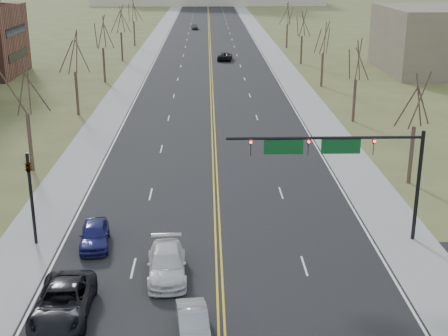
{
  "coord_description": "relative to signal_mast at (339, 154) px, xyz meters",
  "views": [
    {
      "loc": [
        -0.6,
        -22.62,
        17.08
      ],
      "look_at": [
        0.54,
        19.24,
        3.0
      ],
      "focal_mm": 50.0,
      "sensor_mm": 36.0,
      "label": 1
    }
  ],
  "objects": [
    {
      "name": "center_line",
      "position": [
        -7.45,
        96.5,
        -5.75
      ],
      "size": [
        0.42,
        380.0,
        0.01
      ],
      "primitive_type": "cube",
      "color": "gold",
      "rests_on": "road"
    },
    {
      "name": "tree_r_4",
      "position": [
        8.05,
        90.5,
        0.79
      ],
      "size": [
        3.74,
        3.74,
        8.5
      ],
      "color": "#3E2C24",
      "rests_on": "ground"
    },
    {
      "name": "tree_l_0",
      "position": [
        -22.95,
        14.5,
        1.18
      ],
      "size": [
        3.96,
        3.96,
        9.0
      ],
      "color": "#3E2C24",
      "rests_on": "ground"
    },
    {
      "name": "cross_road",
      "position": [
        -7.45,
        -7.5,
        -5.76
      ],
      "size": [
        120.0,
        14.0,
        0.01
      ],
      "primitive_type": "cube",
      "color": "black",
      "rests_on": "ground"
    },
    {
      "name": "signal_mast",
      "position": [
        0.0,
        0.0,
        0.0
      ],
      "size": [
        12.12,
        0.44,
        7.2
      ],
      "color": "black",
      "rests_on": "ground"
    },
    {
      "name": "car_far_nb",
      "position": [
        -4.85,
        74.78,
        -5.04
      ],
      "size": [
        2.95,
        5.36,
        1.42
      ],
      "primitive_type": "imported",
      "rotation": [
        0.0,
        0.0,
        3.02
      ],
      "color": "black",
      "rests_on": "road"
    },
    {
      "name": "tree_l_1",
      "position": [
        -22.95,
        34.5,
        1.18
      ],
      "size": [
        3.96,
        3.96,
        9.0
      ],
      "color": "#3E2C24",
      "rests_on": "ground"
    },
    {
      "name": "car_sb_inner_lead",
      "position": [
        -8.8,
        -10.56,
        -5.08
      ],
      "size": [
        1.87,
        4.2,
        1.34
      ],
      "primitive_type": "imported",
      "rotation": [
        0.0,
        0.0,
        0.11
      ],
      "color": "gray",
      "rests_on": "road"
    },
    {
      "name": "car_sb_outer_lead",
      "position": [
        -15.34,
        -8.59,
        -4.93
      ],
      "size": [
        2.87,
        5.96,
        1.64
      ],
      "primitive_type": "imported",
      "rotation": [
        0.0,
        0.0,
        0.03
      ],
      "color": "black",
      "rests_on": "road"
    },
    {
      "name": "tree_l_4",
      "position": [
        -22.95,
        94.5,
        1.18
      ],
      "size": [
        3.96,
        3.96,
        9.0
      ],
      "color": "#3E2C24",
      "rests_on": "ground"
    },
    {
      "name": "car_sb_inner_second",
      "position": [
        -10.41,
        -4.52,
        -4.98
      ],
      "size": [
        2.48,
        5.41,
        1.53
      ],
      "primitive_type": "imported",
      "rotation": [
        0.0,
        0.0,
        0.06
      ],
      "color": "silver",
      "rests_on": "road"
    },
    {
      "name": "tree_r_3",
      "position": [
        8.05,
        70.5,
        0.79
      ],
      "size": [
        3.74,
        3.74,
        8.5
      ],
      "color": "#3E2C24",
      "rests_on": "ground"
    },
    {
      "name": "tree_r_1",
      "position": [
        8.05,
        30.5,
        0.79
      ],
      "size": [
        3.74,
        3.74,
        8.5
      ],
      "color": "#3E2C24",
      "rests_on": "ground"
    },
    {
      "name": "car_sb_outer_second",
      "position": [
        -15.17,
        -0.41,
        -5.01
      ],
      "size": [
        2.22,
        4.51,
        1.48
      ],
      "primitive_type": "imported",
      "rotation": [
        0.0,
        0.0,
        0.11
      ],
      "color": "navy",
      "rests_on": "road"
    },
    {
      "name": "car_far_sb",
      "position": [
        -11.13,
        126.1,
        -5.05
      ],
      "size": [
        1.93,
        4.2,
        1.4
      ],
      "primitive_type": "imported",
      "rotation": [
        0.0,
        0.0,
        0.07
      ],
      "color": "#4F5257",
      "rests_on": "road"
    },
    {
      "name": "tree_r_2",
      "position": [
        8.05,
        50.5,
        0.79
      ],
      "size": [
        3.74,
        3.74,
        8.5
      ],
      "color": "#3E2C24",
      "rests_on": "ground"
    },
    {
      "name": "sidewalk_left",
      "position": [
        -19.45,
        96.5,
        -5.75
      ],
      "size": [
        4.0,
        380.0,
        0.03
      ],
      "primitive_type": "cube",
      "color": "gray",
      "rests_on": "ground"
    },
    {
      "name": "edge_line_left",
      "position": [
        -17.25,
        96.5,
        -5.75
      ],
      "size": [
        0.15,
        380.0,
        0.01
      ],
      "primitive_type": "cube",
      "color": "silver",
      "rests_on": "road"
    },
    {
      "name": "tree_l_2",
      "position": [
        -22.95,
        54.5,
        1.18
      ],
      "size": [
        3.96,
        3.96,
        9.0
      ],
      "color": "#3E2C24",
      "rests_on": "ground"
    },
    {
      "name": "road",
      "position": [
        -7.45,
        96.5,
        -5.76
      ],
      "size": [
        20.0,
        380.0,
        0.01
      ],
      "primitive_type": "cube",
      "color": "black",
      "rests_on": "ground"
    },
    {
      "name": "tree_r_0",
      "position": [
        8.05,
        10.5,
        0.79
      ],
      "size": [
        3.74,
        3.74,
        8.5
      ],
      "color": "#3E2C24",
      "rests_on": "ground"
    },
    {
      "name": "signal_left",
      "position": [
        -18.95,
        0.0,
        -2.05
      ],
      "size": [
        0.32,
        0.36,
        6.0
      ],
      "color": "black",
      "rests_on": "ground"
    },
    {
      "name": "tree_l_3",
      "position": [
        -22.95,
        74.5,
        1.18
      ],
      "size": [
        3.96,
        3.96,
        9.0
      ],
      "color": "#3E2C24",
      "rests_on": "ground"
    },
    {
      "name": "edge_line_right",
      "position": [
        2.35,
        96.5,
        -5.75
      ],
      "size": [
        0.15,
        380.0,
        0.01
      ],
      "primitive_type": "cube",
      "color": "silver",
      "rests_on": "road"
    },
    {
      "name": "sidewalk_right",
      "position": [
        4.55,
        96.5,
        -5.75
      ],
      "size": [
        4.0,
        380.0,
        0.03
      ],
      "primitive_type": "cube",
      "color": "gray",
      "rests_on": "ground"
    }
  ]
}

